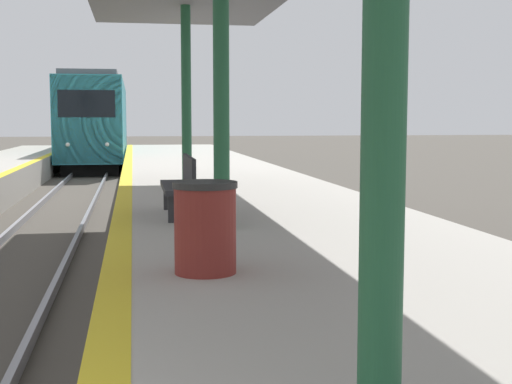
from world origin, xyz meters
TOP-DOWN VIEW (x-y plane):
  - train at (0.00, 36.61)m, footprint 2.85×17.82m
  - trash_bin at (2.51, 4.75)m, footprint 0.63×0.63m
  - bench at (2.56, 8.95)m, footprint 0.44×1.87m

SIDE VIEW (x-z plane):
  - trash_bin at x=2.51m, z-range 0.92..1.82m
  - bench at x=2.56m, z-range 0.96..1.88m
  - train at x=0.00m, z-range 0.04..4.51m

